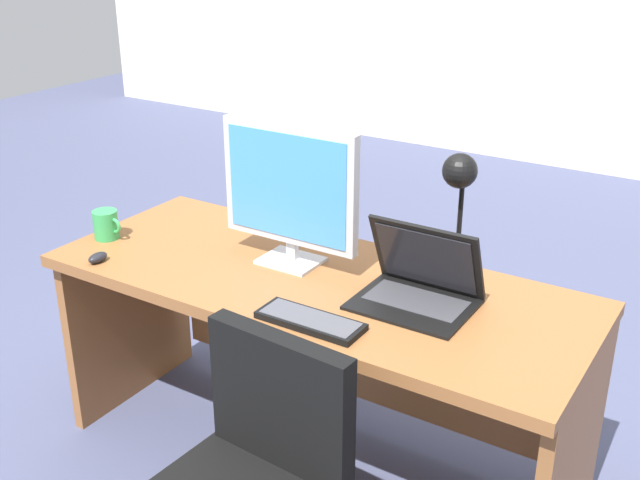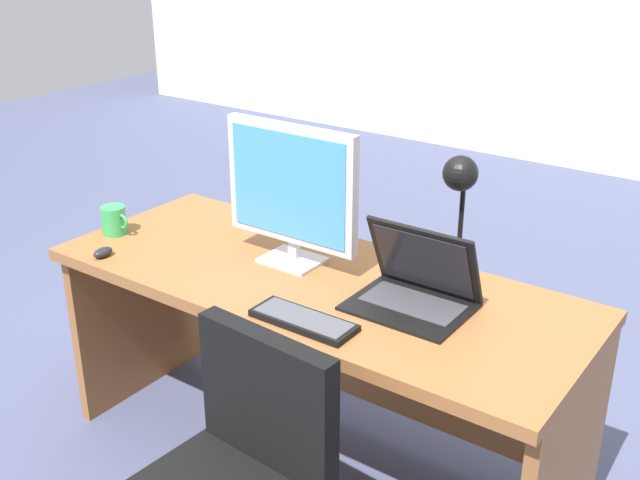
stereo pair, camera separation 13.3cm
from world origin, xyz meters
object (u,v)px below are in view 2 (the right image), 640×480
at_px(keyboard, 304,320).
at_px(desk_lamp, 460,190).
at_px(desk, 322,326).
at_px(monitor, 291,188).
at_px(mouse, 103,252).
at_px(laptop, 418,280).
at_px(coffee_mug, 114,220).

bearing_deg(keyboard, desk_lamp, 66.52).
relative_size(desk, monitor, 3.58).
distance_m(desk, desk_lamp, 0.67).
relative_size(desk, mouse, 23.75).
height_order(desk, mouse, mouse).
height_order(keyboard, desk_lamp, desk_lamp).
bearing_deg(desk, monitor, 175.78).
bearing_deg(desk_lamp, laptop, -95.70).
bearing_deg(mouse, desk, 26.18).
bearing_deg(desk_lamp, desk, -152.32).
relative_size(laptop, desk_lamp, 0.84).
bearing_deg(desk, coffee_mug, -168.10).
xyz_separation_m(desk, desk_lamp, (0.38, 0.20, 0.51)).
relative_size(monitor, desk_lamp, 1.20).
bearing_deg(coffee_mug, monitor, 14.86).
distance_m(laptop, desk_lamp, 0.31).
bearing_deg(laptop, desk_lamp, 84.30).
xyz_separation_m(laptop, desk_lamp, (0.02, 0.21, 0.23)).
xyz_separation_m(monitor, keyboard, (0.29, -0.32, -0.25)).
xyz_separation_m(keyboard, mouse, (-0.84, -0.03, 0.01)).
xyz_separation_m(desk, laptop, (0.36, -0.01, 0.28)).
height_order(desk, laptop, laptop).
distance_m(monitor, laptop, 0.53).
height_order(monitor, coffee_mug, monitor).
distance_m(laptop, mouse, 1.10).
xyz_separation_m(desk, mouse, (-0.69, -0.34, 0.22)).
relative_size(monitor, mouse, 6.64).
height_order(laptop, coffee_mug, laptop).
xyz_separation_m(desk, keyboard, (0.16, -0.31, 0.21)).
relative_size(monitor, laptop, 1.43).
relative_size(monitor, keyboard, 1.57).
bearing_deg(desk_lamp, monitor, -159.65).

